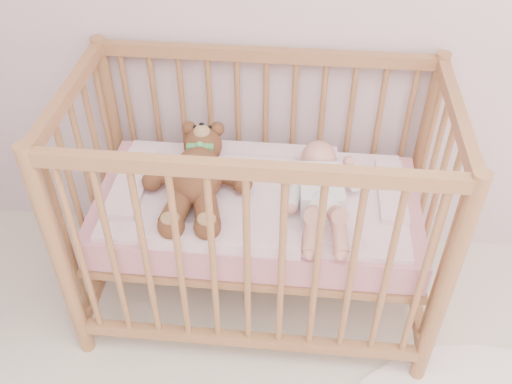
# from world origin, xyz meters

# --- Properties ---
(crib) EXTENTS (1.36, 0.76, 1.00)m
(crib) POSITION_xyz_m (-0.47, 1.60, 0.50)
(crib) COLOR #AE7149
(crib) RESTS_ON floor
(mattress) EXTENTS (1.22, 0.62, 0.13)m
(mattress) POSITION_xyz_m (-0.47, 1.60, 0.49)
(mattress) COLOR pink
(mattress) RESTS_ON crib
(blanket) EXTENTS (1.10, 0.58, 0.06)m
(blanket) POSITION_xyz_m (-0.47, 1.60, 0.56)
(blanket) COLOR pink
(blanket) RESTS_ON mattress
(baby) EXTENTS (0.33, 0.62, 0.14)m
(baby) POSITION_xyz_m (-0.23, 1.58, 0.64)
(baby) COLOR white
(baby) RESTS_ON blanket
(teddy_bear) EXTENTS (0.46, 0.63, 0.17)m
(teddy_bear) POSITION_xyz_m (-0.69, 1.58, 0.65)
(teddy_bear) COLOR brown
(teddy_bear) RESTS_ON blanket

